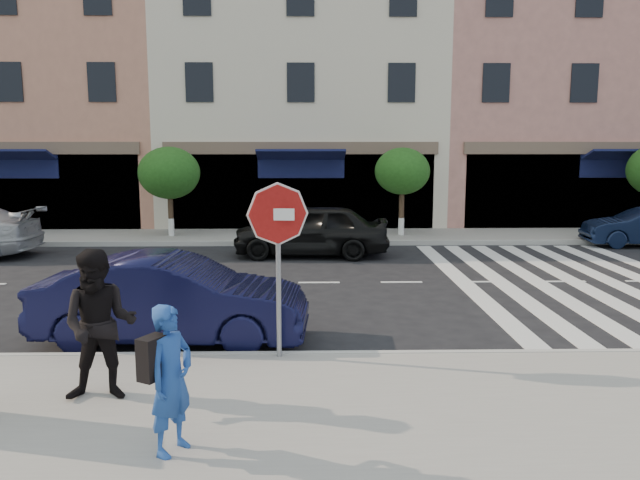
% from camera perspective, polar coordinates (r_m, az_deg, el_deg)
% --- Properties ---
extents(ground, '(120.00, 120.00, 0.00)m').
position_cam_1_polar(ground, '(11.22, 0.30, -8.46)').
color(ground, black).
rests_on(ground, ground).
extents(sidewalk_near, '(60.00, 4.50, 0.15)m').
position_cam_1_polar(sidewalk_near, '(7.69, 1.06, -16.28)').
color(sidewalk_near, gray).
rests_on(sidewalk_near, ground).
extents(sidewalk_far, '(60.00, 3.00, 0.15)m').
position_cam_1_polar(sidewalk_far, '(21.95, -0.44, 0.33)').
color(sidewalk_far, gray).
rests_on(sidewalk_far, ground).
extents(building_west_mid, '(10.00, 9.00, 14.00)m').
position_cam_1_polar(building_west_mid, '(29.93, -23.01, 15.22)').
color(building_west_mid, tan).
rests_on(building_west_mid, ground).
extents(building_centre, '(11.00, 9.00, 11.00)m').
position_cam_1_polar(building_centre, '(27.79, -1.68, 13.34)').
color(building_centre, beige).
rests_on(building_centre, ground).
extents(building_east_mid, '(13.00, 9.00, 13.00)m').
position_cam_1_polar(building_east_mid, '(30.27, 22.45, 14.22)').
color(building_east_mid, tan).
rests_on(building_east_mid, ground).
extents(street_tree_wb, '(2.10, 2.10, 3.06)m').
position_cam_1_polar(street_tree_wb, '(22.04, -13.62, 5.95)').
color(street_tree_wb, '#473323').
rests_on(street_tree_wb, sidewalk_far).
extents(street_tree_c, '(1.90, 1.90, 3.04)m').
position_cam_1_polar(street_tree_c, '(21.78, 7.53, 6.22)').
color(street_tree_c, '#473323').
rests_on(street_tree_c, sidewalk_far).
extents(stop_sign, '(0.93, 0.13, 2.63)m').
position_cam_1_polar(stop_sign, '(9.14, -3.86, 0.74)').
color(stop_sign, gray).
rests_on(stop_sign, sidewalk_near).
extents(photographer, '(0.61, 0.69, 1.58)m').
position_cam_1_polar(photographer, '(6.75, -13.47, -12.28)').
color(photographer, '#214897').
rests_on(photographer, sidewalk_near).
extents(walker, '(0.98, 0.79, 1.91)m').
position_cam_1_polar(walker, '(8.27, -19.48, -7.35)').
color(walker, black).
rests_on(walker, sidewalk_near).
extents(car_near_mid, '(4.59, 1.83, 1.49)m').
position_cam_1_polar(car_near_mid, '(10.80, -13.35, -5.31)').
color(car_near_mid, black).
rests_on(car_near_mid, ground).
extents(car_far_mid, '(4.68, 2.08, 1.56)m').
position_cam_1_polar(car_far_mid, '(18.48, -0.82, 0.92)').
color(car_far_mid, black).
rests_on(car_far_mid, ground).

